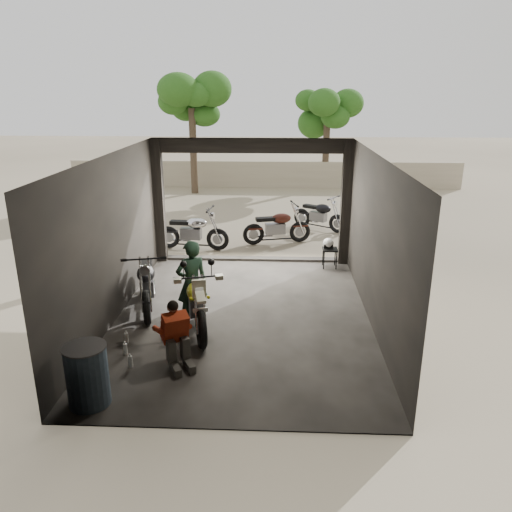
# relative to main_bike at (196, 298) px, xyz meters

# --- Properties ---
(ground) EXTENTS (80.00, 80.00, 0.00)m
(ground) POSITION_rel_main_bike_xyz_m (0.84, 0.56, -0.65)
(ground) COLOR #7A6D56
(ground) RESTS_ON ground
(garage) EXTENTS (7.00, 7.13, 3.20)m
(garage) POSITION_rel_main_bike_xyz_m (0.84, 1.11, 0.63)
(garage) COLOR #2D2B28
(garage) RESTS_ON ground
(boundary_wall) EXTENTS (18.00, 0.30, 1.20)m
(boundary_wall) POSITION_rel_main_bike_xyz_m (0.84, 14.56, -0.05)
(boundary_wall) COLOR gray
(boundary_wall) RESTS_ON ground
(tree_left) EXTENTS (2.20, 2.20, 5.60)m
(tree_left) POSITION_rel_main_bike_xyz_m (-2.16, 13.06, 3.33)
(tree_left) COLOR #382B1E
(tree_left) RESTS_ON ground
(tree_right) EXTENTS (2.20, 2.20, 5.00)m
(tree_right) POSITION_rel_main_bike_xyz_m (3.64, 14.56, 2.91)
(tree_right) COLOR #382B1E
(tree_right) RESTS_ON ground
(main_bike) EXTENTS (1.31, 2.10, 1.30)m
(main_bike) POSITION_rel_main_bike_xyz_m (0.00, 0.00, 0.00)
(main_bike) COLOR #E6E6C3
(main_bike) RESTS_ON ground
(left_bike) EXTENTS (1.22, 2.05, 1.29)m
(left_bike) POSITION_rel_main_bike_xyz_m (-1.16, 0.91, -0.00)
(left_bike) COLOR black
(left_bike) RESTS_ON ground
(outside_bike_a) EXTENTS (1.87, 0.93, 1.22)m
(outside_bike_a) POSITION_rel_main_bike_xyz_m (-0.89, 4.96, -0.04)
(outside_bike_a) COLOR black
(outside_bike_a) RESTS_ON ground
(outside_bike_b) EXTENTS (1.89, 1.14, 1.20)m
(outside_bike_b) POSITION_rel_main_bike_xyz_m (1.49, 5.64, -0.05)
(outside_bike_b) COLOR #3F160F
(outside_bike_b) RESTS_ON ground
(outside_bike_c) EXTENTS (1.76, 1.53, 1.13)m
(outside_bike_c) POSITION_rel_main_bike_xyz_m (2.85, 7.24, -0.08)
(outside_bike_c) COLOR black
(outside_bike_c) RESTS_ON ground
(rider) EXTENTS (0.74, 0.66, 1.69)m
(rider) POSITION_rel_main_bike_xyz_m (-0.11, 0.25, 0.19)
(rider) COLOR black
(rider) RESTS_ON ground
(mechanic) EXTENTS (0.84, 0.91, 1.08)m
(mechanic) POSITION_rel_main_bike_xyz_m (-0.08, -1.36, -0.11)
(mechanic) COLOR red
(mechanic) RESTS_ON ground
(stool) EXTENTS (0.37, 0.37, 0.52)m
(stool) POSITION_rel_main_bike_xyz_m (2.84, 3.56, -0.21)
(stool) COLOR black
(stool) RESTS_ON ground
(helmet) EXTENTS (0.36, 0.37, 0.26)m
(helmet) POSITION_rel_main_bike_xyz_m (2.79, 3.60, -0.00)
(helmet) COLOR white
(helmet) RESTS_ON stool
(oil_drum) EXTENTS (0.79, 0.79, 0.93)m
(oil_drum) POSITION_rel_main_bike_xyz_m (-1.16, -2.44, -0.19)
(oil_drum) COLOR #3F556A
(oil_drum) RESTS_ON ground
(sign_post) EXTENTS (0.82, 0.08, 2.46)m
(sign_post) POSITION_rel_main_bike_xyz_m (4.40, 5.21, 1.02)
(sign_post) COLOR black
(sign_post) RESTS_ON ground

